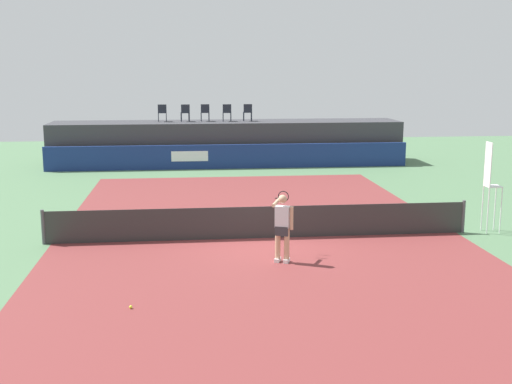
% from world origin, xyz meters
% --- Properties ---
extents(ground_plane, '(48.00, 48.00, 0.00)m').
position_xyz_m(ground_plane, '(0.00, 3.00, 0.00)').
color(ground_plane, '#4C704C').
extents(court_inner, '(12.00, 22.00, 0.00)m').
position_xyz_m(court_inner, '(0.00, 0.00, 0.00)').
color(court_inner, maroon).
rests_on(court_inner, ground).
extents(sponsor_wall, '(18.00, 0.22, 1.20)m').
position_xyz_m(sponsor_wall, '(-0.01, 13.50, 0.60)').
color(sponsor_wall, navy).
rests_on(sponsor_wall, ground).
extents(spectator_platform, '(18.00, 2.80, 2.20)m').
position_xyz_m(spectator_platform, '(0.00, 15.30, 1.10)').
color(spectator_platform, '#38383D').
rests_on(spectator_platform, ground).
extents(spectator_chair_far_left, '(0.45, 0.45, 0.89)m').
position_xyz_m(spectator_chair_far_left, '(-3.32, 15.46, 2.69)').
color(spectator_chair_far_left, '#1E232D').
rests_on(spectator_chair_far_left, spectator_platform).
extents(spectator_chair_left, '(0.48, 0.48, 0.89)m').
position_xyz_m(spectator_chair_left, '(-2.15, 15.37, 2.69)').
color(spectator_chair_left, '#1E232D').
rests_on(spectator_chair_left, spectator_platform).
extents(spectator_chair_center, '(0.45, 0.45, 0.89)m').
position_xyz_m(spectator_chair_center, '(-1.12, 15.44, 2.69)').
color(spectator_chair_center, '#1E232D').
rests_on(spectator_chair_center, spectator_platform).
extents(spectator_chair_right, '(0.45, 0.45, 0.89)m').
position_xyz_m(spectator_chair_right, '(0.01, 15.30, 2.69)').
color(spectator_chair_right, '#1E232D').
rests_on(spectator_chair_right, spectator_platform).
extents(spectator_chair_far_right, '(0.44, 0.44, 0.89)m').
position_xyz_m(spectator_chair_far_right, '(1.09, 15.34, 2.69)').
color(spectator_chair_far_right, '#1E232D').
rests_on(spectator_chair_far_right, spectator_platform).
extents(umpire_chair, '(0.45, 0.45, 2.76)m').
position_xyz_m(umpire_chair, '(6.97, 0.00, 1.59)').
color(umpire_chair, white).
rests_on(umpire_chair, ground).
extents(tennis_net, '(12.40, 0.02, 0.95)m').
position_xyz_m(tennis_net, '(0.00, 0.00, 0.47)').
color(tennis_net, '#2D2D2D').
rests_on(tennis_net, ground).
extents(net_post_near, '(0.10, 0.10, 1.00)m').
position_xyz_m(net_post_near, '(-6.20, 0.00, 0.50)').
color(net_post_near, '#4C4C51').
rests_on(net_post_near, ground).
extents(net_post_far, '(0.10, 0.10, 1.00)m').
position_xyz_m(net_post_far, '(6.20, 0.00, 0.50)').
color(net_post_far, '#4C4C51').
rests_on(net_post_far, ground).
extents(tennis_player, '(0.59, 1.26, 1.77)m').
position_xyz_m(tennis_player, '(0.29, -2.41, 0.96)').
color(tennis_player, white).
rests_on(tennis_player, court_inner).
extents(tennis_ball, '(0.07, 0.07, 0.07)m').
position_xyz_m(tennis_ball, '(-3.33, -5.37, 0.04)').
color(tennis_ball, '#D8EA33').
rests_on(tennis_ball, court_inner).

